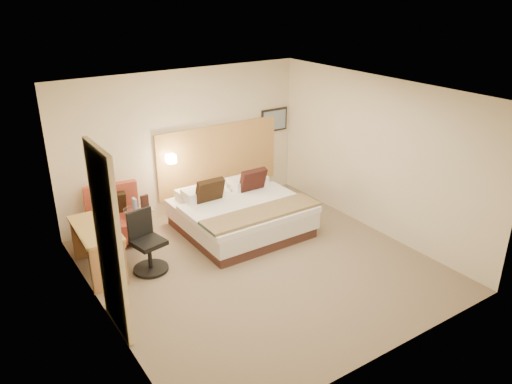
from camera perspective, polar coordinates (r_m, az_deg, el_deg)
floor at (r=7.90m, az=0.49°, el=-8.40°), size 4.80×5.00×0.02m
ceiling at (r=6.90m, az=0.56°, el=11.33°), size 4.80×5.00×0.02m
wall_back at (r=9.35m, az=-8.19°, el=5.57°), size 4.80×0.02×2.70m
wall_front at (r=5.60m, az=15.22°, el=-7.25°), size 4.80×0.02×2.70m
wall_left at (r=6.37m, az=-17.75°, el=-3.75°), size 0.02×5.00×2.70m
wall_right at (r=8.79m, az=13.66°, el=4.03°), size 0.02×5.00×2.70m
headboard_panel at (r=9.75m, az=-4.26°, el=3.98°), size 2.60×0.04×1.30m
art_frame at (r=10.28m, az=2.09°, el=8.23°), size 0.62×0.03×0.47m
art_canvas at (r=10.26m, az=2.16°, el=8.20°), size 0.54×0.01×0.39m
lamp_arm at (r=9.20m, az=-9.83°, el=3.86°), size 0.02×0.12×0.02m
lamp_shade at (r=9.15m, az=-9.68°, el=3.77°), size 0.15×0.15×0.15m
curtain at (r=6.22m, az=-16.49°, el=-5.59°), size 0.06×0.90×2.42m
bottle_a at (r=8.55m, az=-13.62°, el=-1.44°), size 0.07×0.07×0.20m
bottle_b at (r=8.60m, az=-13.76°, el=-1.28°), size 0.07×0.07×0.20m
menu_folder at (r=8.62m, az=-12.62°, el=-1.06°), size 0.14×0.07×0.22m
bed at (r=8.80m, az=-1.83°, el=-2.48°), size 2.08×1.99×1.00m
lounge_chair at (r=8.78m, az=-15.70°, el=-3.11°), size 0.99×0.90×0.94m
side_table at (r=8.72m, az=-13.11°, el=-3.44°), size 0.59×0.59×0.57m
desk at (r=7.81m, az=-17.62°, el=-4.87°), size 0.61×1.23×0.76m
desk_chair at (r=7.77m, az=-12.33°, el=-6.14°), size 0.63×0.63×0.95m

